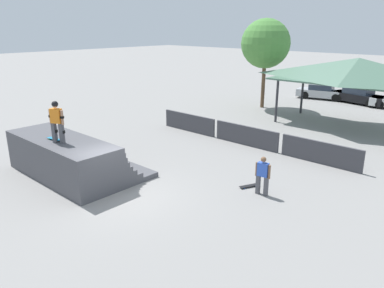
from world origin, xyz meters
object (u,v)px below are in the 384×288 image
object	(u,v)px
skateboard_on_deck	(55,139)
bystander_walking	(263,174)
skater_on_deck	(57,119)
parked_car_silver	(322,92)
skateboard_on_ground	(250,186)
parked_car_black	(359,96)
tree_beside_pavilion	(266,44)

from	to	relation	value
skateboard_on_deck	bystander_walking	size ratio (longest dim) A/B	0.54
skater_on_deck	parked_car_silver	xyz separation A→B (m)	(-0.01, 24.75, -2.06)
skater_on_deck	skateboard_on_ground	distance (m)	8.07
parked_car_black	skater_on_deck	bearing A→B (deg)	-85.93
skateboard_on_deck	skateboard_on_ground	distance (m)	8.13
skateboard_on_deck	skateboard_on_ground	world-z (taller)	skateboard_on_deck
skateboard_on_ground	tree_beside_pavilion	bearing A→B (deg)	55.20
skateboard_on_deck	skateboard_on_ground	xyz separation A→B (m)	(6.40, 4.72, -1.69)
tree_beside_pavilion	parked_car_silver	xyz separation A→B (m)	(1.92, 6.60, -4.23)
skater_on_deck	bystander_walking	distance (m)	8.25
bystander_walking	parked_car_silver	distance (m)	21.35
skater_on_deck	bystander_walking	xyz separation A→B (m)	(6.68, 4.48, -1.81)
skateboard_on_ground	parked_car_black	bearing A→B (deg)	32.79
skateboard_on_ground	parked_car_black	distance (m)	20.26
parked_car_black	bystander_walking	bearing A→B (deg)	-68.82
tree_beside_pavilion	parked_car_silver	bearing A→B (deg)	73.76
skater_on_deck	parked_car_black	world-z (taller)	skater_on_deck
parked_car_silver	parked_car_black	world-z (taller)	same
skateboard_on_deck	skater_on_deck	bearing A→B (deg)	-11.88
tree_beside_pavilion	bystander_walking	bearing A→B (deg)	-57.78
tree_beside_pavilion	parked_car_black	bearing A→B (deg)	52.94
tree_beside_pavilion	parked_car_black	size ratio (longest dim) A/B	1.40
bystander_walking	parked_car_silver	size ratio (longest dim) A/B	0.34
bystander_walking	parked_car_black	bearing A→B (deg)	-86.53
skater_on_deck	tree_beside_pavilion	distance (m)	18.38
skater_on_deck	parked_car_black	size ratio (longest dim) A/B	0.35
bystander_walking	parked_car_black	world-z (taller)	bystander_walking
skater_on_deck	parked_car_black	bearing A→B (deg)	60.16
skateboard_on_deck	skateboard_on_ground	size ratio (longest dim) A/B	0.95
parked_car_silver	tree_beside_pavilion	bearing A→B (deg)	-117.89
skater_on_deck	parked_car_silver	world-z (taller)	skater_on_deck
tree_beside_pavilion	parked_car_silver	distance (m)	8.07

